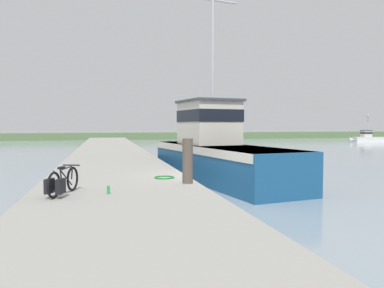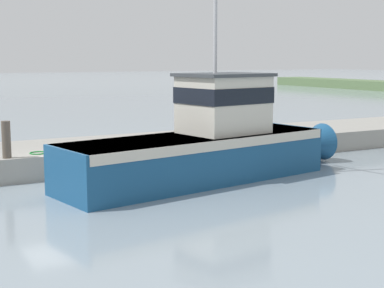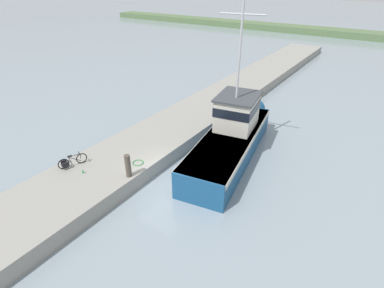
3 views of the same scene
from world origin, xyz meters
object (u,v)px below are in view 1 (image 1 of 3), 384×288
at_px(boat_blue_far, 368,138).
at_px(fishing_boat_main, 215,151).
at_px(water_bottle_on_curb, 108,190).
at_px(mooring_post, 188,161).
at_px(bicycle_touring, 61,183).

bearing_deg(boat_blue_far, fishing_boat_main, 145.60).
xyz_separation_m(fishing_boat_main, water_bottle_on_curb, (-5.16, -7.96, -0.36)).
height_order(boat_blue_far, mooring_post, boat_blue_far).
distance_m(boat_blue_far, mooring_post, 54.66).
xyz_separation_m(boat_blue_far, water_bottle_on_curb, (-40.00, -40.83, 0.38)).
bearing_deg(mooring_post, bicycle_touring, -160.70).
bearing_deg(boat_blue_far, water_bottle_on_curb, 147.85).
distance_m(mooring_post, water_bottle_on_curb, 2.69).
height_order(fishing_boat_main, mooring_post, fishing_boat_main).
height_order(fishing_boat_main, boat_blue_far, fishing_boat_main).
relative_size(bicycle_touring, mooring_post, 1.19).
height_order(bicycle_touring, water_bottle_on_curb, bicycle_touring).
bearing_deg(mooring_post, fishing_boat_main, 67.01).
relative_size(mooring_post, water_bottle_on_curb, 6.38).
height_order(fishing_boat_main, water_bottle_on_curb, fishing_boat_main).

